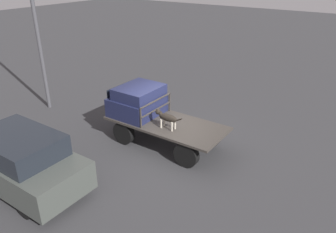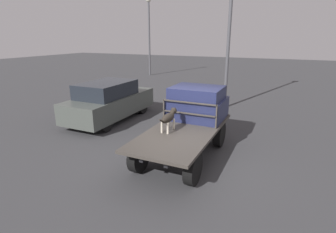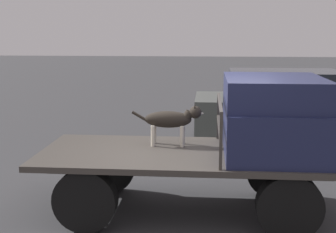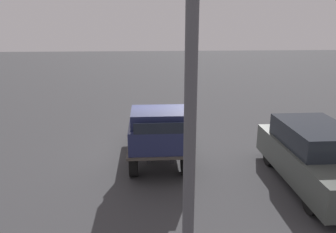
# 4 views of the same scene
# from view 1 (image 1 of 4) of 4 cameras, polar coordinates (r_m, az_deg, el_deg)

# --- Properties ---
(ground_plane) EXTENTS (80.00, 80.00, 0.00)m
(ground_plane) POSITION_cam_1_polar(r_m,az_deg,el_deg) (11.69, -0.31, -4.89)
(ground_plane) COLOR #38383A
(flatbed_truck) EXTENTS (4.17, 1.85, 0.89)m
(flatbed_truck) POSITION_cam_1_polar(r_m,az_deg,el_deg) (11.38, -0.31, -2.13)
(flatbed_truck) COLOR black
(flatbed_truck) RESTS_ON ground
(truck_cab) EXTENTS (1.54, 1.73, 1.06)m
(truck_cab) POSITION_cam_1_polar(r_m,az_deg,el_deg) (11.75, -5.27, 2.72)
(truck_cab) COLOR #1E2347
(truck_cab) RESTS_ON flatbed_truck
(truck_headboard) EXTENTS (0.04, 1.73, 0.72)m
(truck_headboard) POSITION_cam_1_polar(r_m,az_deg,el_deg) (11.30, -2.11, 1.77)
(truck_headboard) COLOR #3D3833
(truck_headboard) RESTS_ON flatbed_truck
(dog) EXTENTS (1.07, 0.25, 0.63)m
(dog) POSITION_cam_1_polar(r_m,az_deg,el_deg) (10.71, -0.29, -0.13)
(dog) COLOR beige
(dog) RESTS_ON flatbed_truck
(parked_sedan) EXTENTS (4.43, 1.80, 1.67)m
(parked_sedan) POSITION_cam_1_polar(r_m,az_deg,el_deg) (10.21, -24.64, -6.79)
(parked_sedan) COLOR black
(parked_sedan) RESTS_ON ground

